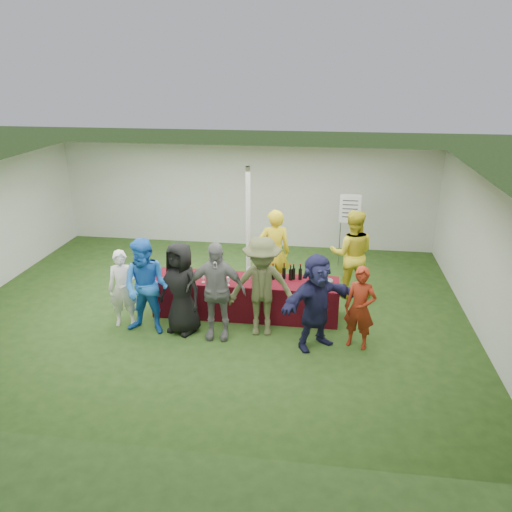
# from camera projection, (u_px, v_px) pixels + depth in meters

# --- Properties ---
(ground) EXTENTS (60.00, 60.00, 0.00)m
(ground) POSITION_uv_depth(u_px,v_px,m) (215.00, 308.00, 10.17)
(ground) COLOR #284719
(ground) RESTS_ON ground
(tent) EXTENTS (10.00, 10.00, 10.00)m
(tent) POSITION_uv_depth(u_px,v_px,m) (248.00, 229.00, 10.74)
(tent) COLOR white
(tent) RESTS_ON ground
(serving_table) EXTENTS (3.60, 0.80, 0.75)m
(serving_table) POSITION_uv_depth(u_px,v_px,m) (246.00, 297.00, 9.82)
(serving_table) COLOR #5E0B1C
(serving_table) RESTS_ON ground
(wine_bottles) EXTENTS (0.82, 0.14, 0.32)m
(wine_bottles) POSITION_uv_depth(u_px,v_px,m) (282.00, 273.00, 9.68)
(wine_bottles) COLOR black
(wine_bottles) RESTS_ON serving_table
(wine_glasses) EXTENTS (2.78, 0.14, 0.16)m
(wine_glasses) POSITION_uv_depth(u_px,v_px,m) (219.00, 278.00, 9.46)
(wine_glasses) COLOR silver
(wine_glasses) RESTS_ON serving_table
(water_bottle) EXTENTS (0.07, 0.07, 0.23)m
(water_bottle) POSITION_uv_depth(u_px,v_px,m) (249.00, 273.00, 9.71)
(water_bottle) COLOR silver
(water_bottle) RESTS_ON serving_table
(bar_towel) EXTENTS (0.25, 0.18, 0.03)m
(bar_towel) POSITION_uv_depth(u_px,v_px,m) (324.00, 282.00, 9.53)
(bar_towel) COLOR white
(bar_towel) RESTS_ON serving_table
(dump_bucket) EXTENTS (0.23, 0.23, 0.18)m
(dump_bucket) POSITION_uv_depth(u_px,v_px,m) (326.00, 284.00, 9.25)
(dump_bucket) COLOR slate
(dump_bucket) RESTS_ON serving_table
(wine_list_sign) EXTENTS (0.50, 0.03, 1.80)m
(wine_list_sign) POSITION_uv_depth(u_px,v_px,m) (350.00, 214.00, 11.92)
(wine_list_sign) COLOR slate
(wine_list_sign) RESTS_ON ground
(staff_pourer) EXTENTS (0.77, 0.60, 1.89)m
(staff_pourer) POSITION_uv_depth(u_px,v_px,m) (274.00, 253.00, 10.53)
(staff_pourer) COLOR yellow
(staff_pourer) RESTS_ON ground
(staff_back) EXTENTS (0.93, 0.72, 1.90)m
(staff_back) POSITION_uv_depth(u_px,v_px,m) (352.00, 254.00, 10.43)
(staff_back) COLOR gold
(staff_back) RESTS_ON ground
(customer_0) EXTENTS (0.61, 0.46, 1.49)m
(customer_0) POSITION_uv_depth(u_px,v_px,m) (123.00, 289.00, 9.30)
(customer_0) COLOR white
(customer_0) RESTS_ON ground
(customer_1) EXTENTS (0.94, 0.77, 1.81)m
(customer_1) POSITION_uv_depth(u_px,v_px,m) (146.00, 287.00, 8.98)
(customer_1) COLOR blue
(customer_1) RESTS_ON ground
(customer_2) EXTENTS (0.99, 0.83, 1.74)m
(customer_2) POSITION_uv_depth(u_px,v_px,m) (181.00, 288.00, 9.02)
(customer_2) COLOR black
(customer_2) RESTS_ON ground
(customer_3) EXTENTS (1.09, 0.50, 1.82)m
(customer_3) POSITION_uv_depth(u_px,v_px,m) (216.00, 291.00, 8.82)
(customer_3) COLOR slate
(customer_3) RESTS_ON ground
(customer_4) EXTENTS (1.28, 0.84, 1.87)m
(customer_4) POSITION_uv_depth(u_px,v_px,m) (262.00, 287.00, 8.91)
(customer_4) COLOR #4D522E
(customer_4) RESTS_ON ground
(customer_5) EXTENTS (1.56, 1.39, 1.72)m
(customer_5) POSITION_uv_depth(u_px,v_px,m) (316.00, 302.00, 8.53)
(customer_5) COLOR #1E1F46
(customer_5) RESTS_ON ground
(customer_6) EXTENTS (0.63, 0.52, 1.49)m
(customer_6) POSITION_uv_depth(u_px,v_px,m) (360.00, 308.00, 8.55)
(customer_6) COLOR maroon
(customer_6) RESTS_ON ground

